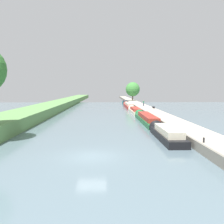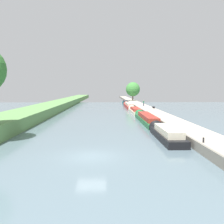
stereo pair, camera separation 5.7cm
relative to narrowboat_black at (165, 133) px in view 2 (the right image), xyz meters
The scene contains 12 objects.
ground_plane 10.91m from the narrowboat_black, 137.47° to the right, with size 160.00×160.00×0.00m, color slate.
stone_quay 7.52m from the narrowboat_black, 78.48° to the right, with size 0.25×260.00×0.92m.
narrowboat_black is the anchor object (origin of this frame).
narrowboat_green 13.85m from the narrowboat_black, 89.67° to the left, with size 2.15×17.16×2.08m.
narrowboat_cream 29.28m from the narrowboat_black, 90.07° to the left, with size 1.98×14.12×1.88m.
narrowboat_red 45.97m from the narrowboat_black, 90.03° to the left, with size 1.97×17.04×2.02m.
narrowboat_teal 60.21m from the narrowboat_black, 89.83° to the left, with size 1.83×10.61×2.02m.
tree_rightbank_midnear 69.92m from the narrowboat_black, 86.81° to the left, with size 5.64×5.64×7.34m.
person_walking 39.62m from the narrowboat_black, 84.81° to the left, with size 0.34×0.34×1.66m.
mooring_bollard_near 6.48m from the narrowboat_black, 72.66° to the right, with size 0.16×0.16×0.45m.
mooring_bollard_far 64.61m from the narrowboat_black, 88.29° to the left, with size 0.16×0.16×0.45m.
park_bench 31.89m from the narrowboat_black, 81.26° to the left, with size 0.44×1.50×0.47m.
Camera 2 is at (1.29, -19.84, 5.68)m, focal length 38.78 mm.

